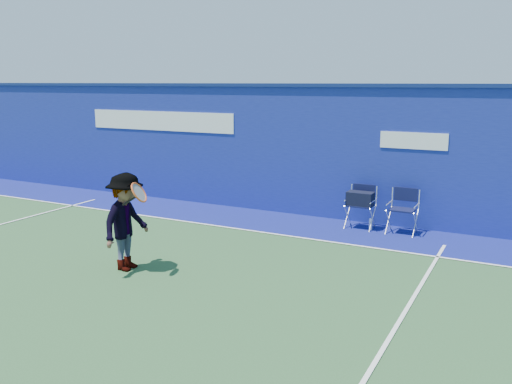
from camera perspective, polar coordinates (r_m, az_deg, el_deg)
The scene contains 8 objects.
ground at distance 9.38m, azimuth -13.58°, elevation -8.21°, with size 80.00×80.00×0.00m, color #2B502B.
stadium_wall at distance 13.29m, azimuth 0.90°, elevation 4.76°, with size 24.00×0.50×3.08m.
out_of_bounds_strip at distance 12.61m, azimuth -1.34°, elevation -2.76°, with size 24.00×1.80×0.01m, color navy.
court_lines at distance 9.81m, azimuth -11.28°, elevation -7.15°, with size 24.00×12.00×0.01m.
directors_chair_left at distance 11.89m, azimuth 10.91°, elevation -1.95°, with size 0.56×0.50×0.93m.
directors_chair_right at distance 11.71m, azimuth 15.13°, elevation -2.83°, with size 0.56×0.50×0.93m.
water_bottle at distance 11.84m, azimuth 11.97°, elevation -3.34°, with size 0.07×0.07×0.26m, color white.
tennis_player at distance 9.30m, azimuth -13.51°, elevation -3.05°, with size 0.90×1.11×1.65m.
Camera 1 is at (5.88, -6.61, 3.12)m, focal length 38.00 mm.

